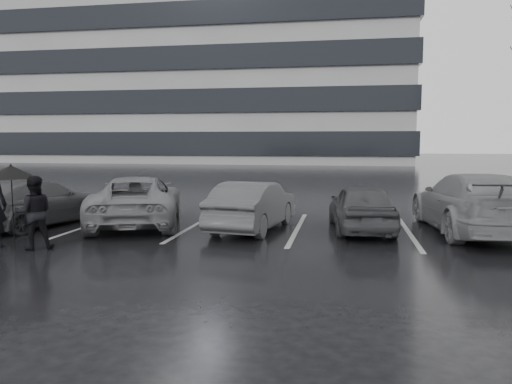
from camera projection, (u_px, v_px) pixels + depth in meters
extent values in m
plane|color=black|center=(259.00, 248.00, 10.70)|extent=(160.00, 160.00, 0.00)
cube|color=gray|center=(146.00, 43.00, 60.07)|extent=(60.00, 25.00, 28.00)
cube|color=black|center=(148.00, 143.00, 61.32)|extent=(60.60, 25.60, 2.20)
cube|color=black|center=(148.00, 110.00, 60.90)|extent=(60.60, 25.60, 2.20)
cube|color=black|center=(147.00, 76.00, 60.49)|extent=(60.60, 25.60, 2.20)
cube|color=black|center=(146.00, 43.00, 60.07)|extent=(60.60, 25.60, 2.20)
cube|color=black|center=(145.00, 8.00, 59.66)|extent=(60.60, 25.60, 2.20)
imported|color=black|center=(361.00, 207.00, 12.67)|extent=(1.81, 3.73, 1.23)
imported|color=#29282B|center=(253.00, 205.00, 12.86)|extent=(1.85, 3.94, 1.25)
imported|color=#515053|center=(137.00, 200.00, 13.63)|extent=(3.53, 5.21, 1.33)
imported|color=black|center=(37.00, 202.00, 13.46)|extent=(2.69, 4.61, 1.25)
imported|color=#515053|center=(473.00, 203.00, 12.39)|extent=(2.52, 5.34, 1.50)
imported|color=black|center=(34.00, 213.00, 10.51)|extent=(0.96, 0.90, 1.56)
cylinder|color=black|center=(13.00, 212.00, 10.67)|extent=(0.02, 0.02, 1.54)
cone|color=black|center=(11.00, 172.00, 10.58)|extent=(1.06, 1.06, 0.27)
sphere|color=black|center=(11.00, 165.00, 10.57)|extent=(0.05, 0.05, 0.05)
cube|color=#969698|center=(9.00, 220.00, 14.50)|extent=(0.12, 5.00, 0.00)
cube|color=#969698|center=(99.00, 222.00, 14.02)|extent=(0.12, 5.00, 0.00)
cube|color=#969698|center=(195.00, 225.00, 13.53)|extent=(0.12, 5.00, 0.00)
cube|color=#969698|center=(297.00, 228.00, 13.05)|extent=(0.12, 5.00, 0.00)
cube|color=#969698|center=(408.00, 232.00, 12.57)|extent=(0.12, 5.00, 0.00)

